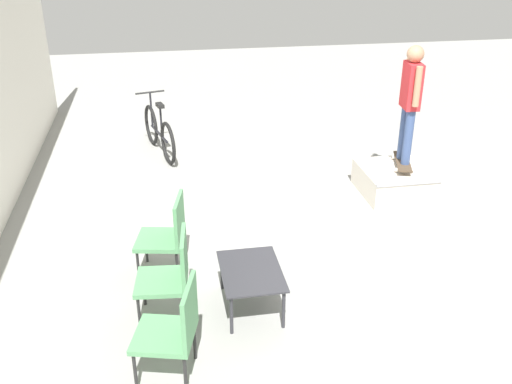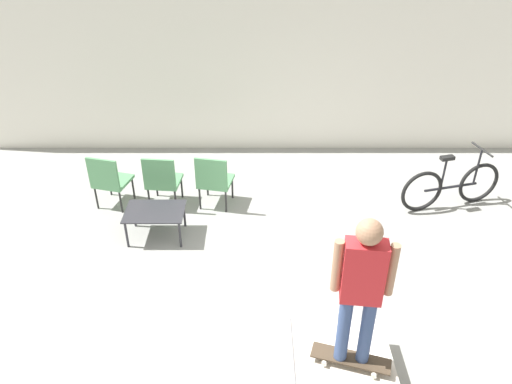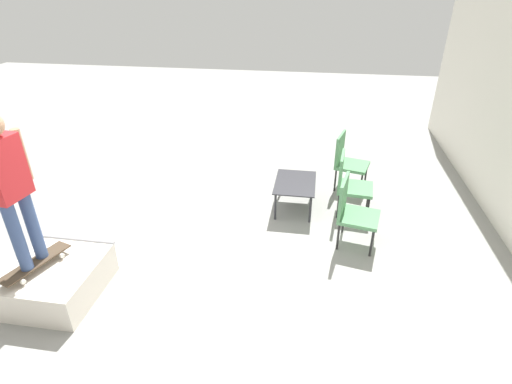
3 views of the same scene
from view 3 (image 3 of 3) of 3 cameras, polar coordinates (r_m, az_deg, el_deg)
name	(u,v)px [view 3 (image 3 of 3)]	position (r m, az deg, el deg)	size (l,w,h in m)	color
ground_plane	(191,261)	(5.37, -9.29, -9.75)	(24.00, 24.00, 0.00)	gray
skate_ramp_box	(57,280)	(5.25, -26.54, -11.14)	(1.08, 0.96, 0.42)	silver
skateboard_on_ramp	(36,263)	(5.13, -28.96, -8.85)	(0.83, 0.43, 0.07)	#473828
person_skater	(9,182)	(4.65, -31.85, 1.28)	(0.57, 0.24, 1.70)	#384C7A
coffee_table	(295,185)	(6.27, 5.62, 0.99)	(0.88, 0.63, 0.46)	#2D2D33
patio_chair_left	(347,159)	(7.03, 12.90, 4.59)	(0.64, 0.64, 0.96)	black
patio_chair_center	(349,182)	(6.25, 13.20, 1.44)	(0.57, 0.57, 0.96)	black
patio_chair_right	(352,210)	(5.51, 13.62, -2.45)	(0.61, 0.61, 0.96)	black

